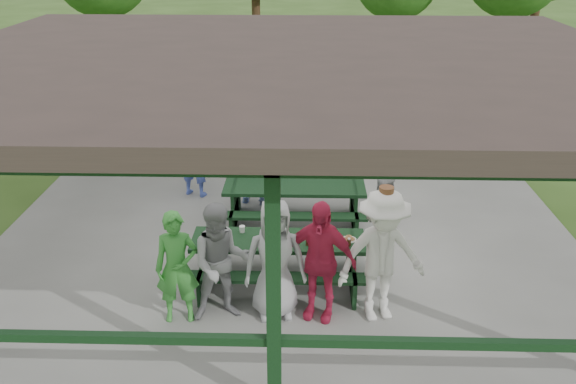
{
  "coord_description": "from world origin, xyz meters",
  "views": [
    {
      "loc": [
        0.3,
        -9.12,
        5.03
      ],
      "look_at": [
        0.05,
        -0.3,
        1.21
      ],
      "focal_mm": 38.0,
      "sensor_mm": 36.0,
      "label": 1
    }
  ],
  "objects_px": {
    "contestant_red": "(319,260)",
    "spectator_grey": "(382,172)",
    "pickup_truck": "(340,84)",
    "contestant_white_fedora": "(382,256)",
    "picnic_table_near": "(278,255)",
    "spectator_lblue": "(255,164)",
    "spectator_blue": "(193,153)",
    "farm_trailer": "(233,95)",
    "contestant_green": "(177,268)",
    "contestant_grey_mid": "(275,259)",
    "picnic_table_far": "(294,200)",
    "contestant_grey_left": "(221,263)"
  },
  "relations": [
    {
      "from": "spectator_lblue",
      "to": "pickup_truck",
      "type": "height_order",
      "value": "spectator_lblue"
    },
    {
      "from": "spectator_grey",
      "to": "contestant_white_fedora",
      "type": "bearing_deg",
      "value": 65.61
    },
    {
      "from": "spectator_grey",
      "to": "pickup_truck",
      "type": "xyz_separation_m",
      "value": [
        -0.43,
        7.13,
        -0.02
      ]
    },
    {
      "from": "picnic_table_far",
      "to": "contestant_grey_left",
      "type": "distance_m",
      "value": 3.05
    },
    {
      "from": "pickup_truck",
      "to": "contestant_white_fedora",
      "type": "bearing_deg",
      "value": -154.5
    },
    {
      "from": "contestant_green",
      "to": "spectator_lblue",
      "type": "distance_m",
      "value": 3.98
    },
    {
      "from": "contestant_grey_left",
      "to": "farm_trailer",
      "type": "xyz_separation_m",
      "value": [
        -1.0,
        10.26,
        -0.34
      ]
    },
    {
      "from": "spectator_blue",
      "to": "pickup_truck",
      "type": "distance_m",
      "value": 7.4
    },
    {
      "from": "spectator_grey",
      "to": "pickup_truck",
      "type": "relative_size",
      "value": 0.25
    },
    {
      "from": "contestant_green",
      "to": "contestant_red",
      "type": "relative_size",
      "value": 0.92
    },
    {
      "from": "contestant_red",
      "to": "spectator_grey",
      "type": "height_order",
      "value": "contestant_red"
    },
    {
      "from": "contestant_red",
      "to": "spectator_blue",
      "type": "height_order",
      "value": "spectator_blue"
    },
    {
      "from": "contestant_red",
      "to": "contestant_white_fedora",
      "type": "bearing_deg",
      "value": 15.71
    },
    {
      "from": "picnic_table_near",
      "to": "spectator_lblue",
      "type": "relative_size",
      "value": 1.59
    },
    {
      "from": "picnic_table_near",
      "to": "spectator_blue",
      "type": "relative_size",
      "value": 1.43
    },
    {
      "from": "spectator_blue",
      "to": "contestant_green",
      "type": "bearing_deg",
      "value": 116.35
    },
    {
      "from": "contestant_grey_left",
      "to": "farm_trailer",
      "type": "height_order",
      "value": "contestant_grey_left"
    },
    {
      "from": "spectator_blue",
      "to": "farm_trailer",
      "type": "xyz_separation_m",
      "value": [
        0.1,
        6.09,
        -0.39
      ]
    },
    {
      "from": "spectator_blue",
      "to": "farm_trailer",
      "type": "bearing_deg",
      "value": -71.62
    },
    {
      "from": "contestant_grey_left",
      "to": "contestant_white_fedora",
      "type": "distance_m",
      "value": 2.14
    },
    {
      "from": "picnic_table_near",
      "to": "pickup_truck",
      "type": "xyz_separation_m",
      "value": [
        1.4,
        9.94,
        0.23
      ]
    },
    {
      "from": "contestant_white_fedora",
      "to": "pickup_truck",
      "type": "xyz_separation_m",
      "value": [
        -0.01,
        10.76,
        -0.25
      ]
    },
    {
      "from": "contestant_grey_left",
      "to": "contestant_red",
      "type": "relative_size",
      "value": 0.98
    },
    {
      "from": "contestant_red",
      "to": "picnic_table_far",
      "type": "bearing_deg",
      "value": 114.12
    },
    {
      "from": "picnic_table_near",
      "to": "spectator_lblue",
      "type": "distance_m",
      "value": 3.04
    },
    {
      "from": "picnic_table_far",
      "to": "contestant_red",
      "type": "height_order",
      "value": "contestant_red"
    },
    {
      "from": "contestant_green",
      "to": "farm_trailer",
      "type": "xyz_separation_m",
      "value": [
        -0.41,
        10.32,
        -0.29
      ]
    },
    {
      "from": "contestant_white_fedora",
      "to": "spectator_lblue",
      "type": "bearing_deg",
      "value": 102.55
    },
    {
      "from": "pickup_truck",
      "to": "spectator_lblue",
      "type": "bearing_deg",
      "value": -170.41
    },
    {
      "from": "farm_trailer",
      "to": "contestant_green",
      "type": "bearing_deg",
      "value": -79.33
    },
    {
      "from": "spectator_blue",
      "to": "picnic_table_near",
      "type": "bearing_deg",
      "value": 138.4
    },
    {
      "from": "contestant_grey_left",
      "to": "picnic_table_near",
      "type": "bearing_deg",
      "value": 37.83
    },
    {
      "from": "spectator_blue",
      "to": "contestant_grey_mid",
      "type": "bearing_deg",
      "value": 133.33
    },
    {
      "from": "contestant_grey_left",
      "to": "spectator_lblue",
      "type": "xyz_separation_m",
      "value": [
        0.14,
        3.85,
        -0.04
      ]
    },
    {
      "from": "contestant_red",
      "to": "pickup_truck",
      "type": "bearing_deg",
      "value": 101.99
    },
    {
      "from": "picnic_table_near",
      "to": "contestant_grey_mid",
      "type": "bearing_deg",
      "value": -90.83
    },
    {
      "from": "contestant_green",
      "to": "farm_trailer",
      "type": "height_order",
      "value": "contestant_green"
    },
    {
      "from": "contestant_grey_left",
      "to": "contestant_red",
      "type": "distance_m",
      "value": 1.31
    },
    {
      "from": "picnic_table_far",
      "to": "pickup_truck",
      "type": "bearing_deg",
      "value": 81.38
    },
    {
      "from": "contestant_grey_mid",
      "to": "contestant_red",
      "type": "distance_m",
      "value": 0.59
    },
    {
      "from": "contestant_grey_left",
      "to": "spectator_blue",
      "type": "distance_m",
      "value": 4.31
    },
    {
      "from": "contestant_grey_left",
      "to": "farm_trailer",
      "type": "bearing_deg",
      "value": 82.6
    },
    {
      "from": "picnic_table_near",
      "to": "contestant_green",
      "type": "distance_m",
      "value": 1.65
    },
    {
      "from": "contestant_red",
      "to": "spectator_grey",
      "type": "xyz_separation_m",
      "value": [
        1.25,
        3.62,
        -0.15
      ]
    },
    {
      "from": "contestant_white_fedora",
      "to": "farm_trailer",
      "type": "bearing_deg",
      "value": 91.88
    },
    {
      "from": "picnic_table_near",
      "to": "pickup_truck",
      "type": "bearing_deg",
      "value": 81.97
    },
    {
      "from": "picnic_table_near",
      "to": "contestant_green",
      "type": "height_order",
      "value": "contestant_green"
    },
    {
      "from": "contestant_grey_mid",
      "to": "contestant_white_fedora",
      "type": "distance_m",
      "value": 1.43
    },
    {
      "from": "spectator_grey",
      "to": "contestant_green",
      "type": "bearing_deg",
      "value": 32.34
    },
    {
      "from": "contestant_grey_left",
      "to": "spectator_lblue",
      "type": "distance_m",
      "value": 3.85
    }
  ]
}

